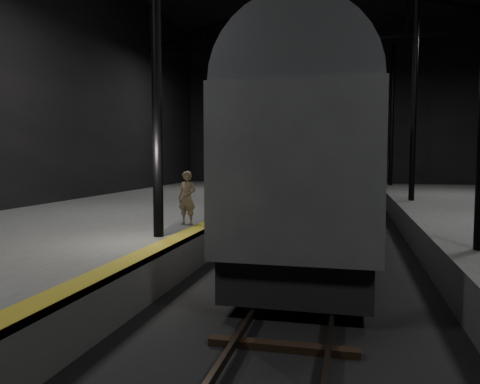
% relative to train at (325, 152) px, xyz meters
% --- Properties ---
extents(ground, '(44.00, 44.00, 0.00)m').
position_rel_train_xyz_m(ground, '(0.00, -3.80, -3.25)').
color(ground, black).
rests_on(ground, ground).
extents(platform_left, '(9.00, 43.80, 1.00)m').
position_rel_train_xyz_m(platform_left, '(-7.50, -3.80, -2.75)').
color(platform_left, '#50504D').
rests_on(platform_left, ground).
extents(tactile_strip, '(0.50, 43.80, 0.01)m').
position_rel_train_xyz_m(tactile_strip, '(-3.25, -3.80, -2.24)').
color(tactile_strip, olive).
rests_on(tactile_strip, platform_left).
extents(track, '(2.40, 43.00, 0.24)m').
position_rel_train_xyz_m(track, '(0.00, -3.80, -3.18)').
color(track, '#3F3328').
rests_on(track, ground).
extents(train, '(3.26, 21.78, 5.82)m').
position_rel_train_xyz_m(train, '(0.00, 0.00, 0.00)').
color(train, gray).
rests_on(train, ground).
extents(woman, '(0.67, 0.51, 1.63)m').
position_rel_train_xyz_m(woman, '(-3.80, -5.63, -1.43)').
color(woman, '#8C7756').
rests_on(woman, platform_left).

